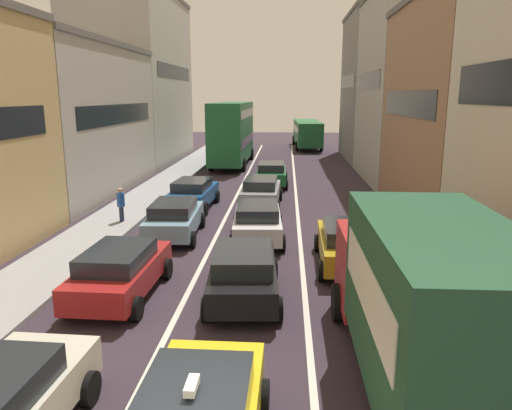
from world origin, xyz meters
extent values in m
cube|color=#9A9A9A|center=(-6.70, 20.00, 0.07)|extent=(2.60, 64.00, 0.14)
cube|color=silver|center=(-1.70, 20.00, 0.01)|extent=(0.16, 60.00, 0.01)
cube|color=silver|center=(1.70, 20.00, 0.01)|extent=(0.16, 60.00, 0.01)
cube|color=#B2ADA3|center=(-12.00, 22.00, 4.15)|extent=(7.00, 14.57, 8.31)
cube|color=black|center=(-8.48, 22.00, 4.57)|extent=(0.02, 11.73, 1.10)
cube|color=#66605B|center=(-12.00, 22.00, 8.46)|extent=(7.20, 14.57, 0.30)
cube|color=#B2ADA3|center=(-12.00, 36.67, 6.88)|extent=(7.00, 14.57, 13.76)
cube|color=black|center=(-8.48, 36.67, 7.57)|extent=(0.02, 11.73, 1.10)
cube|color=gray|center=(9.90, 38.50, 6.17)|extent=(7.00, 10.90, 12.34)
cube|color=black|center=(6.38, 38.50, 6.79)|extent=(0.02, 8.80, 1.10)
cube|color=#66605B|center=(9.90, 38.50, 12.49)|extent=(7.20, 10.90, 0.30)
cube|color=#B2ADA3|center=(9.90, 27.50, 5.96)|extent=(7.00, 10.90, 11.92)
cube|color=black|center=(6.38, 27.50, 6.55)|extent=(0.02, 8.80, 1.10)
cube|color=#9E7556|center=(9.90, 16.50, 4.79)|extent=(7.00, 10.90, 9.58)
cube|color=black|center=(6.39, 16.50, 5.27)|extent=(0.02, 8.80, 1.10)
cube|color=#A51E1E|center=(3.69, 5.82, 1.43)|extent=(2.41, 2.41, 1.90)
cube|color=black|center=(3.69, 7.03, 1.81)|extent=(2.02, 0.03, 0.70)
cube|color=#234C33|center=(3.70, 2.06, 2.18)|extent=(2.41, 5.45, 2.80)
cube|color=white|center=(2.49, 2.06, 2.46)|extent=(0.03, 4.48, 0.90)
cylinder|color=black|center=(2.49, 5.90, 0.48)|extent=(0.30, 0.96, 0.96)
cylinder|color=black|center=(4.89, 5.90, 0.48)|extent=(0.30, 0.96, 0.96)
cube|color=#1E2328|center=(-0.19, 0.38, 1.23)|extent=(1.61, 2.42, 0.52)
cube|color=#F2EACC|center=(-0.19, 0.38, 1.60)|extent=(0.16, 0.44, 0.12)
cylinder|color=black|center=(-1.09, 2.05, 0.32)|extent=(0.23, 0.64, 0.64)
cylinder|color=black|center=(0.75, 2.03, 0.32)|extent=(0.23, 0.64, 0.64)
cylinder|color=black|center=(-2.49, 2.09, 0.32)|extent=(0.24, 0.65, 0.64)
cube|color=black|center=(-0.05, 7.12, 0.67)|extent=(2.08, 4.41, 0.70)
cube|color=#1E2328|center=(-0.04, 6.92, 1.23)|extent=(1.74, 2.51, 0.52)
cylinder|color=black|center=(-1.06, 8.52, 0.32)|extent=(0.26, 0.65, 0.64)
cylinder|color=black|center=(0.77, 8.64, 0.32)|extent=(0.26, 0.65, 0.64)
cylinder|color=black|center=(-0.87, 5.60, 0.32)|extent=(0.26, 0.65, 0.64)
cylinder|color=black|center=(0.96, 5.72, 0.32)|extent=(0.26, 0.65, 0.64)
cube|color=#A51E1E|center=(-3.53, 7.01, 0.67)|extent=(1.91, 4.35, 0.70)
cube|color=#1E2328|center=(-3.54, 6.81, 1.23)|extent=(1.65, 2.45, 0.52)
cylinder|color=black|center=(-4.42, 8.50, 0.32)|extent=(0.24, 0.65, 0.64)
cylinder|color=black|center=(-2.58, 8.45, 0.32)|extent=(0.24, 0.65, 0.64)
cylinder|color=black|center=(-4.49, 5.58, 0.32)|extent=(0.24, 0.65, 0.64)
cylinder|color=black|center=(-2.65, 5.53, 0.32)|extent=(0.24, 0.65, 0.64)
cube|color=silver|center=(0.01, 12.79, 0.67)|extent=(2.03, 4.39, 0.70)
cube|color=#1E2328|center=(0.02, 12.59, 1.23)|extent=(1.71, 2.49, 0.52)
cylinder|color=black|center=(-0.99, 14.20, 0.32)|extent=(0.25, 0.65, 0.64)
cylinder|color=black|center=(0.85, 14.30, 0.32)|extent=(0.25, 0.65, 0.64)
cylinder|color=black|center=(-0.82, 11.28, 0.32)|extent=(0.25, 0.65, 0.64)
cylinder|color=black|center=(1.01, 11.38, 0.32)|extent=(0.25, 0.65, 0.64)
cube|color=#759EB7|center=(-3.37, 13.04, 0.67)|extent=(1.99, 4.38, 0.70)
cube|color=#1E2328|center=(-3.36, 12.84, 1.23)|extent=(1.69, 2.48, 0.52)
cylinder|color=black|center=(-4.35, 14.46, 0.32)|extent=(0.25, 0.65, 0.64)
cylinder|color=black|center=(-2.51, 14.54, 0.32)|extent=(0.25, 0.65, 0.64)
cylinder|color=black|center=(-4.22, 11.54, 0.32)|extent=(0.25, 0.65, 0.64)
cylinder|color=black|center=(-2.38, 11.62, 0.32)|extent=(0.25, 0.65, 0.64)
cube|color=gray|center=(-0.16, 18.84, 0.67)|extent=(1.92, 4.35, 0.70)
cube|color=#1E2328|center=(-0.17, 18.64, 1.23)|extent=(1.65, 2.45, 0.52)
cylinder|color=black|center=(-1.04, 20.33, 0.32)|extent=(0.24, 0.65, 0.64)
cylinder|color=black|center=(0.80, 20.27, 0.32)|extent=(0.24, 0.65, 0.64)
cylinder|color=black|center=(-1.12, 17.41, 0.32)|extent=(0.24, 0.65, 0.64)
cylinder|color=black|center=(0.72, 17.35, 0.32)|extent=(0.24, 0.65, 0.64)
cube|color=#194C8C|center=(-3.57, 18.12, 0.67)|extent=(2.03, 4.39, 0.70)
cube|color=#1E2328|center=(-3.58, 17.92, 1.23)|extent=(1.71, 2.49, 0.52)
cylinder|color=black|center=(-4.41, 19.63, 0.32)|extent=(0.25, 0.65, 0.64)
cylinder|color=black|center=(-2.57, 19.54, 0.32)|extent=(0.25, 0.65, 0.64)
cylinder|color=black|center=(-4.57, 16.71, 0.32)|extent=(0.25, 0.65, 0.64)
cylinder|color=black|center=(-2.73, 16.62, 0.32)|extent=(0.25, 0.65, 0.64)
cube|color=#19592D|center=(0.18, 24.66, 0.67)|extent=(1.87, 4.33, 0.70)
cube|color=#1E2328|center=(0.19, 24.46, 1.23)|extent=(1.62, 2.43, 0.52)
cylinder|color=black|center=(-0.76, 26.11, 0.32)|extent=(0.23, 0.64, 0.64)
cylinder|color=black|center=(1.08, 26.14, 0.32)|extent=(0.23, 0.64, 0.64)
cylinder|color=black|center=(-0.71, 23.19, 0.32)|extent=(0.23, 0.64, 0.64)
cylinder|color=black|center=(1.13, 23.21, 0.32)|extent=(0.23, 0.64, 0.64)
cube|color=#B29319|center=(3.20, 10.01, 0.67)|extent=(1.86, 4.32, 0.70)
cube|color=#1E2328|center=(3.20, 9.81, 1.23)|extent=(1.62, 2.43, 0.52)
cylinder|color=black|center=(2.30, 11.48, 0.32)|extent=(0.23, 0.64, 0.64)
cylinder|color=black|center=(4.14, 11.45, 0.32)|extent=(0.23, 0.64, 0.64)
cylinder|color=black|center=(2.26, 8.56, 0.32)|extent=(0.23, 0.64, 0.64)
cylinder|color=black|center=(4.10, 8.53, 0.32)|extent=(0.23, 0.64, 0.64)
cube|color=#1E6033|center=(-3.30, 33.66, 1.70)|extent=(2.66, 10.54, 2.40)
cube|color=black|center=(-3.30, 33.66, 2.06)|extent=(2.68, 9.91, 0.70)
cube|color=#1E6033|center=(-3.30, 33.66, 3.98)|extent=(2.66, 10.54, 2.16)
cube|color=black|center=(-3.30, 33.66, 4.22)|extent=(2.68, 9.91, 0.64)
cylinder|color=black|center=(-4.49, 37.46, 0.50)|extent=(0.32, 1.00, 1.00)
cylinder|color=black|center=(-1.99, 37.42, 0.50)|extent=(0.32, 1.00, 1.00)
cylinder|color=black|center=(-4.60, 30.53, 0.50)|extent=(0.32, 1.00, 1.00)
cylinder|color=black|center=(-2.10, 30.49, 0.50)|extent=(0.32, 1.00, 1.00)
cube|color=#1E6033|center=(3.35, 47.51, 1.70)|extent=(2.84, 10.58, 2.40)
cube|color=black|center=(3.35, 47.51, 2.06)|extent=(2.85, 9.95, 0.70)
cylinder|color=black|center=(1.98, 51.25, 0.50)|extent=(0.33, 1.01, 1.00)
cylinder|color=black|center=(4.48, 51.33, 0.50)|extent=(0.33, 1.01, 1.00)
cylinder|color=black|center=(2.20, 44.32, 0.50)|extent=(0.33, 1.01, 1.00)
cylinder|color=black|center=(4.70, 44.40, 0.50)|extent=(0.33, 1.01, 1.00)
cylinder|color=#262D47|center=(-6.18, 14.87, 0.41)|extent=(0.16, 0.16, 0.82)
cylinder|color=#262D47|center=(-6.16, 14.69, 0.41)|extent=(0.16, 0.16, 0.82)
cylinder|color=#2659B2|center=(-6.17, 14.78, 1.12)|extent=(0.34, 0.34, 0.60)
sphere|color=tan|center=(-6.17, 14.78, 1.54)|extent=(0.24, 0.24, 0.24)
cylinder|color=#2659B2|center=(-6.19, 15.00, 1.15)|extent=(0.10, 0.10, 0.55)
cylinder|color=#2659B2|center=(-6.15, 14.56, 1.15)|extent=(0.10, 0.10, 0.55)
camera|label=1|loc=(1.11, -5.69, 5.63)|focal=33.97mm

